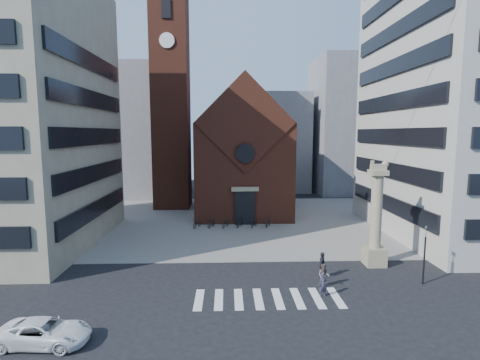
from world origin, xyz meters
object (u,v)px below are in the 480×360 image
at_px(lion_column, 376,224).
at_px(pedestrian_1, 324,276).
at_px(pedestrian_0, 323,285).
at_px(pedestrian_2, 322,265).
at_px(scooter_0, 197,223).
at_px(white_car, 44,332).
at_px(traffic_light, 425,253).

height_order(lion_column, pedestrian_1, lion_column).
xyz_separation_m(pedestrian_0, pedestrian_2, (0.75, 3.25, 0.17)).
bearing_deg(scooter_0, pedestrian_0, -37.90).
xyz_separation_m(lion_column, pedestrian_0, (-5.77, -5.81, -2.64)).
relative_size(white_car, pedestrian_1, 2.75).
distance_m(pedestrian_2, scooter_0, 18.51).
distance_m(traffic_light, pedestrian_2, 7.27).
bearing_deg(traffic_light, scooter_0, 136.60).
xyz_separation_m(lion_column, white_car, (-21.61, -10.91, -2.81)).
bearing_deg(pedestrian_0, pedestrian_1, 63.65).
height_order(traffic_light, scooter_0, traffic_light).
bearing_deg(scooter_0, lion_column, -14.94).
xyz_separation_m(pedestrian_0, pedestrian_1, (0.43, 1.51, 0.03)).
relative_size(white_car, pedestrian_0, 2.85).
relative_size(traffic_light, pedestrian_0, 2.62).
distance_m(lion_column, pedestrian_2, 6.15).
height_order(pedestrian_1, scooter_0, pedestrian_1).
xyz_separation_m(traffic_light, pedestrian_2, (-7.00, 1.43, -1.30)).
bearing_deg(pedestrian_2, pedestrian_0, -169.37).
height_order(lion_column, pedestrian_2, lion_column).
xyz_separation_m(white_car, scooter_0, (6.03, 23.54, -0.13)).
xyz_separation_m(pedestrian_1, pedestrian_2, (0.32, 1.74, 0.14)).
distance_m(lion_column, pedestrian_0, 8.60).
relative_size(pedestrian_1, pedestrian_2, 0.86).
xyz_separation_m(traffic_light, pedestrian_1, (-7.33, -0.30, -1.44)).
bearing_deg(traffic_light, pedestrian_0, -166.85).
height_order(white_car, pedestrian_2, pedestrian_2).
distance_m(traffic_light, pedestrian_0, 8.10).
relative_size(pedestrian_2, scooter_0, 1.10).
distance_m(lion_column, white_car, 24.38).
height_order(white_car, pedestrian_1, pedestrian_1).
bearing_deg(traffic_light, pedestrian_2, 168.43).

